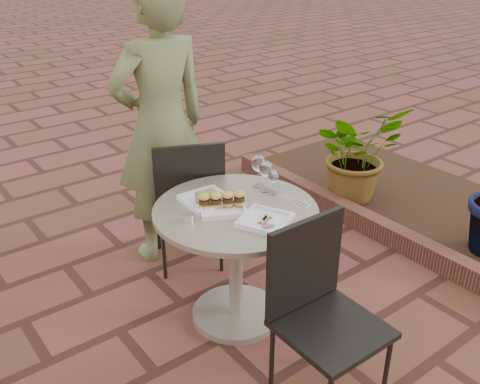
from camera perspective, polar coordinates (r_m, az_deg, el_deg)
ground at (r=3.14m, az=-2.13°, el=-15.48°), size 60.00×60.00×0.00m
cafe_table at (r=3.01m, az=-0.46°, el=-5.90°), size 0.90×0.90×0.73m
chair_far at (r=3.45m, az=-5.53°, el=-0.31°), size 0.58×0.58×0.93m
chair_near at (r=2.53m, az=8.39°, el=-11.42°), size 0.45×0.45×0.93m
diner at (r=3.52m, az=-8.43°, el=6.99°), size 0.70×0.47×1.88m
plate_salmon at (r=2.95m, az=-3.60°, el=-0.78°), size 0.25×0.25×0.07m
plate_sliders at (r=2.87m, az=-1.95°, el=-1.15°), size 0.33×0.33×0.16m
plate_tuna at (r=2.75m, az=2.70°, el=-3.02°), size 0.32×0.32×0.03m
wine_glass_right at (r=3.01m, az=3.58°, el=1.60°), size 0.06×0.06×0.15m
wine_glass_mid at (r=3.03m, az=2.79°, el=2.36°), size 0.08×0.08×0.18m
wine_glass_far at (r=3.09m, az=2.01°, el=2.97°), size 0.08×0.08×0.19m
steel_ramekin at (r=2.77m, az=-5.51°, el=-2.75°), size 0.07×0.07×0.04m
cutlery_set at (r=2.97m, az=5.75°, el=-0.99°), size 0.11×0.21×0.00m
planter_curb at (r=4.20m, az=13.46°, el=-3.21°), size 0.12×3.00×0.15m
mulch_bed at (r=4.73m, az=18.88°, el=-1.05°), size 1.30×3.00×0.06m
potted_plant_a at (r=4.45m, az=12.37°, el=4.14°), size 0.79×0.71×0.80m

